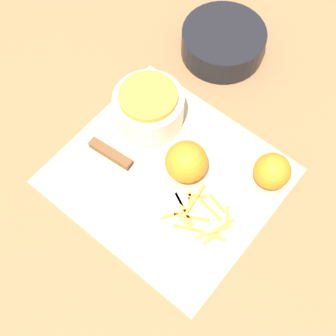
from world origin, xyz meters
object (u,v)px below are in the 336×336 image
(bowl_dark, at_px, (223,42))
(orange_left, at_px, (272,171))
(orange_right, at_px, (186,162))
(bowl_speckled, at_px, (149,106))
(knife, at_px, (121,160))

(bowl_dark, relative_size, orange_left, 2.59)
(bowl_dark, height_order, orange_right, orange_right)
(bowl_speckled, relative_size, bowl_dark, 0.77)
(orange_right, bearing_deg, bowl_dark, 113.50)
(bowl_dark, distance_m, orange_left, 0.34)
(bowl_dark, bearing_deg, orange_right, -66.50)
(bowl_dark, xyz_separation_m, knife, (0.01, -0.36, -0.02))
(orange_right, bearing_deg, bowl_speckled, 159.47)
(knife, height_order, orange_right, orange_right)
(knife, relative_size, orange_left, 3.23)
(bowl_speckled, distance_m, bowl_dark, 0.25)
(bowl_speckled, xyz_separation_m, orange_right, (0.14, -0.05, 0.00))
(knife, bearing_deg, bowl_speckled, 96.77)
(knife, distance_m, orange_left, 0.30)
(bowl_speckled, height_order, orange_right, orange_right)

